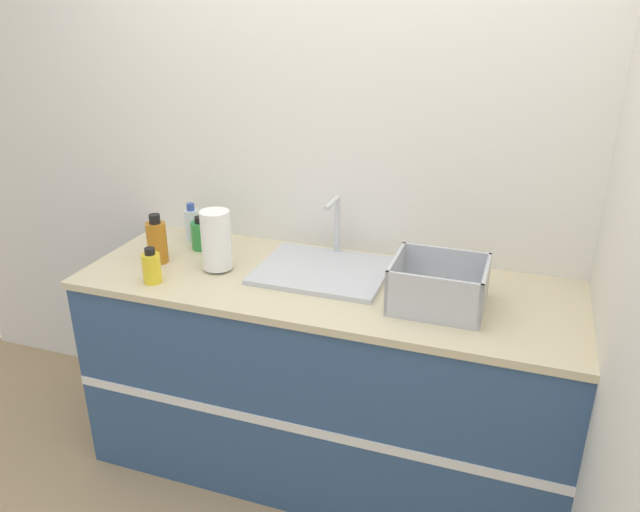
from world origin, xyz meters
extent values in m
cube|color=silver|center=(0.00, 0.71, 1.30)|extent=(4.35, 0.06, 2.60)
cube|color=beige|center=(1.00, 0.34, 1.30)|extent=(0.06, 2.68, 2.60)
cube|color=#33517A|center=(0.00, 0.34, 0.43)|extent=(1.95, 0.68, 0.86)
cube|color=white|center=(0.00, 0.00, 0.43)|extent=(1.95, 0.01, 0.04)
cube|color=beige|center=(0.00, 0.34, 0.87)|extent=(1.97, 0.70, 0.03)
cube|color=silver|center=(-0.04, 0.41, 0.90)|extent=(0.52, 0.42, 0.02)
cylinder|color=silver|center=(-0.04, 0.60, 1.03)|extent=(0.02, 0.02, 0.24)
cylinder|color=silver|center=(-0.04, 0.53, 1.15)|extent=(0.02, 0.15, 0.02)
cylinder|color=#4C4C51|center=(-0.46, 0.30, 0.89)|extent=(0.09, 0.09, 0.01)
cylinder|color=white|center=(-0.46, 0.30, 1.02)|extent=(0.12, 0.12, 0.24)
cube|color=#B7BABF|center=(0.44, 0.28, 0.89)|extent=(0.33, 0.29, 0.01)
cube|color=#B7BABF|center=(0.44, 0.14, 0.98)|extent=(0.33, 0.01, 0.16)
cube|color=#B7BABF|center=(0.44, 0.41, 0.98)|extent=(0.33, 0.01, 0.16)
cube|color=#B7BABF|center=(0.28, 0.28, 0.98)|extent=(0.01, 0.29, 0.16)
cube|color=#B7BABF|center=(0.60, 0.28, 0.98)|extent=(0.01, 0.29, 0.16)
cylinder|color=silver|center=(-0.72, 0.55, 0.96)|extent=(0.06, 0.06, 0.14)
cylinder|color=#334C9E|center=(-0.72, 0.55, 1.05)|extent=(0.03, 0.03, 0.03)
cylinder|color=#B26B19|center=(-0.73, 0.29, 0.97)|extent=(0.08, 0.08, 0.17)
cylinder|color=black|center=(-0.73, 0.29, 1.08)|extent=(0.05, 0.05, 0.04)
cylinder|color=yellow|center=(-0.64, 0.11, 0.95)|extent=(0.07, 0.07, 0.12)
cylinder|color=black|center=(-0.64, 0.11, 1.02)|extent=(0.04, 0.04, 0.03)
cylinder|color=#2D8C3D|center=(-0.63, 0.48, 0.95)|extent=(0.09, 0.09, 0.12)
cylinder|color=black|center=(-0.63, 0.48, 1.02)|extent=(0.05, 0.05, 0.03)
camera|label=1|loc=(0.70, -1.76, 1.94)|focal=35.00mm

